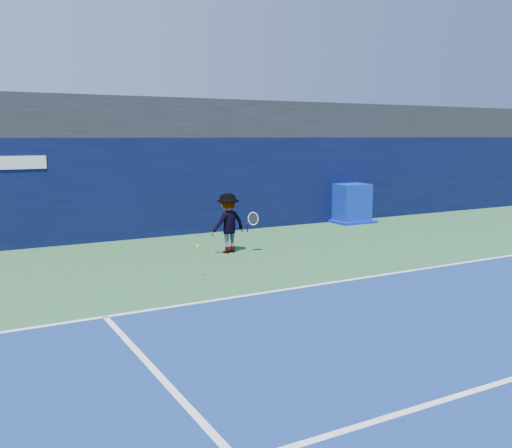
# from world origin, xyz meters

# --- Properties ---
(ground) EXTENTS (80.00, 80.00, 0.00)m
(ground) POSITION_xyz_m (0.00, 0.00, 0.00)
(ground) COLOR #2A5E34
(ground) RESTS_ON ground
(baseline) EXTENTS (24.00, 0.10, 0.01)m
(baseline) POSITION_xyz_m (0.00, 3.00, 0.01)
(baseline) COLOR white
(baseline) RESTS_ON ground
(stadium_band) EXTENTS (36.00, 3.00, 1.20)m
(stadium_band) POSITION_xyz_m (0.00, 11.50, 3.60)
(stadium_band) COLOR black
(stadium_band) RESTS_ON back_wall_assembly
(back_wall_assembly) EXTENTS (36.00, 1.03, 3.00)m
(back_wall_assembly) POSITION_xyz_m (-0.00, 10.50, 1.50)
(back_wall_assembly) COLOR black
(back_wall_assembly) RESTS_ON ground
(equipment_cart) EXTENTS (1.47, 1.47, 1.37)m
(equipment_cart) POSITION_xyz_m (5.43, 9.70, 0.63)
(equipment_cart) COLOR #0B249E
(equipment_cart) RESTS_ON ground
(tennis_player) EXTENTS (1.29, 0.76, 1.57)m
(tennis_player) POSITION_xyz_m (-0.76, 6.91, 0.79)
(tennis_player) COLOR white
(tennis_player) RESTS_ON ground
(tennis_ball) EXTENTS (0.07, 0.07, 0.07)m
(tennis_ball) POSITION_xyz_m (-2.55, 4.75, 0.71)
(tennis_ball) COLOR #CDF81B
(tennis_ball) RESTS_ON ground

